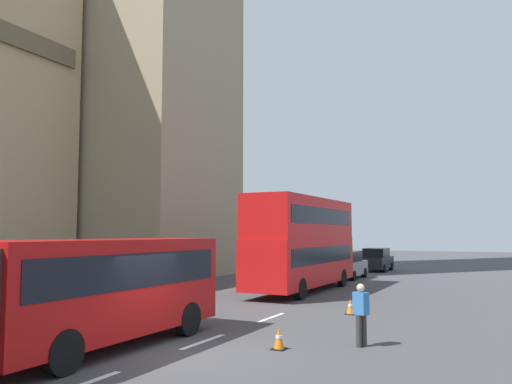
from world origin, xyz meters
TOP-DOWN VIEW (x-y plane):
  - ground_plane at (0.00, 0.00)m, footprint 160.00×160.00m
  - double_decker_bus at (14.62, 2.00)m, footprint 10.27×2.54m
  - sedan_lead at (23.09, 2.11)m, footprint 4.40×1.86m
  - sedan_trailing at (30.79, 1.84)m, footprint 4.40×1.86m
  - traffic_cone_west at (1.70, -2.30)m, footprint 0.36×0.36m
  - traffic_cone_middle at (8.25, -2.37)m, footprint 0.36×0.36m
  - pedestrian_near_cones at (3.00, -4.18)m, footprint 0.40×0.47m

SIDE VIEW (x-z plane):
  - ground_plane at x=0.00m, z-range 0.00..0.00m
  - traffic_cone_west at x=1.70m, z-range -0.01..0.57m
  - traffic_cone_middle at x=8.25m, z-range -0.01..0.57m
  - pedestrian_near_cones at x=3.00m, z-range 0.07..1.76m
  - sedan_lead at x=23.09m, z-range -0.01..1.84m
  - sedan_trailing at x=30.79m, z-range -0.01..1.84m
  - double_decker_bus at x=14.62m, z-range 0.26..5.16m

